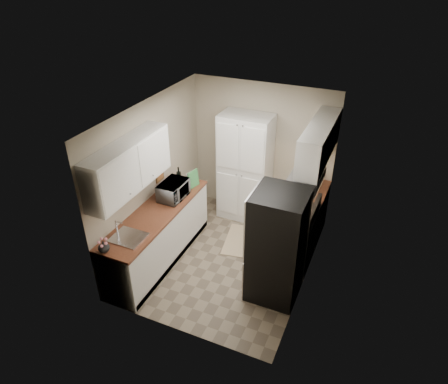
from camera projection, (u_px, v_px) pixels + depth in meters
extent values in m
plane|color=#7A6B56|center=(226.00, 258.00, 6.59)|extent=(3.20, 3.20, 0.00)
cube|color=beige|center=(261.00, 151.00, 7.20)|extent=(2.60, 0.04, 2.50)
cube|color=beige|center=(173.00, 258.00, 4.69)|extent=(2.60, 0.04, 2.50)
cube|color=beige|center=(152.00, 176.00, 6.39)|extent=(0.04, 3.20, 2.50)
cube|color=beige|center=(313.00, 213.00, 5.50)|extent=(0.04, 3.20, 2.50)
cube|color=white|center=(227.00, 113.00, 5.30)|extent=(2.60, 3.20, 0.04)
cube|color=white|center=(129.00, 166.00, 5.44)|extent=(0.33, 1.60, 0.70)
cube|color=white|center=(319.00, 146.00, 5.87)|extent=(0.33, 1.55, 0.58)
cube|color=#99999E|center=(305.00, 180.00, 5.74)|extent=(0.45, 0.76, 0.13)
cube|color=#B7B7BC|center=(128.00, 238.00, 5.55)|extent=(0.45, 0.40, 0.02)
cube|color=brown|center=(160.00, 175.00, 6.58)|extent=(0.02, 0.22, 0.22)
cube|color=white|center=(245.00, 168.00, 7.17)|extent=(0.90, 0.55, 2.00)
cube|color=white|center=(159.00, 236.00, 6.36)|extent=(0.60, 2.30, 0.88)
cube|color=brown|center=(156.00, 212.00, 6.13)|extent=(0.63, 2.33, 0.04)
cube|color=white|center=(305.00, 212.00, 6.96)|extent=(0.60, 0.80, 0.88)
cube|color=brown|center=(308.00, 190.00, 6.72)|extent=(0.63, 0.83, 0.04)
cube|color=#B7B7BC|center=(292.00, 237.00, 6.33)|extent=(0.64, 0.76, 0.90)
cube|color=black|center=(295.00, 213.00, 6.09)|extent=(0.66, 0.78, 0.03)
cube|color=black|center=(314.00, 211.00, 5.94)|extent=(0.06, 0.76, 0.22)
cube|color=#D8918C|center=(267.00, 231.00, 6.30)|extent=(0.01, 0.16, 0.42)
cube|color=beige|center=(272.00, 223.00, 6.48)|extent=(0.01, 0.16, 0.42)
cube|color=#B7B7BC|center=(277.00, 246.00, 5.51)|extent=(0.70, 0.72, 1.70)
imported|color=silver|center=(173.00, 190.00, 6.38)|extent=(0.35, 0.52, 0.29)
cylinder|color=black|center=(179.00, 177.00, 6.73)|extent=(0.08, 0.08, 0.31)
imported|color=silver|center=(104.00, 247.00, 5.26)|extent=(0.20, 0.20, 0.16)
cube|color=#3D934A|center=(193.00, 179.00, 6.70)|extent=(0.07, 0.23, 0.29)
cube|color=#A7A7AC|center=(308.00, 183.00, 6.64)|extent=(0.41, 0.46, 0.22)
cube|color=#CEB28A|center=(242.00, 241.00, 6.97)|extent=(0.70, 0.97, 0.01)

